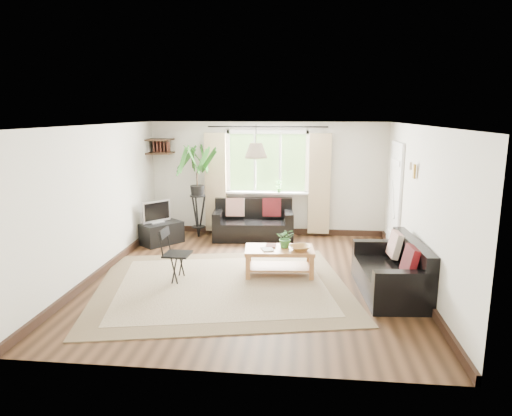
# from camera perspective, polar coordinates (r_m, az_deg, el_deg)

# --- Properties ---
(floor) EXTENTS (5.50, 5.50, 0.00)m
(floor) POSITION_cam_1_polar(r_m,az_deg,el_deg) (7.39, -0.33, -8.63)
(floor) COLOR black
(floor) RESTS_ON ground
(ceiling) EXTENTS (5.50, 5.50, 0.00)m
(ceiling) POSITION_cam_1_polar(r_m,az_deg,el_deg) (6.93, -0.35, 10.31)
(ceiling) COLOR white
(ceiling) RESTS_ON floor
(wall_back) EXTENTS (5.00, 0.02, 2.40)m
(wall_back) POSITION_cam_1_polar(r_m,az_deg,el_deg) (9.76, 1.44, 3.67)
(wall_back) COLOR beige
(wall_back) RESTS_ON floor
(wall_front) EXTENTS (5.00, 0.02, 2.40)m
(wall_front) POSITION_cam_1_polar(r_m,az_deg,el_deg) (4.42, -4.29, -6.42)
(wall_front) COLOR beige
(wall_front) RESTS_ON floor
(wall_left) EXTENTS (0.02, 5.50, 2.40)m
(wall_left) POSITION_cam_1_polar(r_m,az_deg,el_deg) (7.74, -19.06, 0.88)
(wall_left) COLOR beige
(wall_left) RESTS_ON floor
(wall_right) EXTENTS (0.02, 5.50, 2.40)m
(wall_right) POSITION_cam_1_polar(r_m,az_deg,el_deg) (7.23, 19.76, 0.09)
(wall_right) COLOR beige
(wall_right) RESTS_ON floor
(rug) EXTENTS (4.30, 3.88, 0.02)m
(rug) POSITION_cam_1_polar(r_m,az_deg,el_deg) (7.06, -4.21, -9.59)
(rug) COLOR #BFB594
(rug) RESTS_ON floor
(window) EXTENTS (2.50, 0.16, 2.16)m
(window) POSITION_cam_1_polar(r_m,az_deg,el_deg) (9.68, 1.43, 5.69)
(window) COLOR white
(window) RESTS_ON wall_back
(door) EXTENTS (0.06, 0.96, 2.06)m
(door) POSITION_cam_1_polar(r_m,az_deg,el_deg) (8.89, 16.95, 1.05)
(door) COLOR silver
(door) RESTS_ON wall_right
(corner_shelf) EXTENTS (0.50, 0.50, 0.34)m
(corner_shelf) POSITION_cam_1_polar(r_m,az_deg,el_deg) (9.88, -11.90, 7.55)
(corner_shelf) COLOR black
(corner_shelf) RESTS_ON wall_back
(pendant_lamp) EXTENTS (0.36, 0.36, 0.54)m
(pendant_lamp) POSITION_cam_1_polar(r_m,az_deg,el_deg) (7.34, -0.00, 7.66)
(pendant_lamp) COLOR beige
(pendant_lamp) RESTS_ON ceiling
(wall_sconce) EXTENTS (0.12, 0.12, 0.28)m
(wall_sconce) POSITION_cam_1_polar(r_m,az_deg,el_deg) (7.42, 18.99, 4.66)
(wall_sconce) COLOR beige
(wall_sconce) RESTS_ON wall_right
(sofa_back) EXTENTS (1.70, 0.95, 0.77)m
(sofa_back) POSITION_cam_1_polar(r_m,az_deg,el_deg) (9.48, -0.35, -1.59)
(sofa_back) COLOR black
(sofa_back) RESTS_ON floor
(sofa_right) EXTENTS (1.67, 0.93, 0.76)m
(sofa_right) POSITION_cam_1_polar(r_m,az_deg,el_deg) (6.92, 16.39, -7.23)
(sofa_right) COLOR black
(sofa_right) RESTS_ON floor
(coffee_table) EXTENTS (1.14, 0.68, 0.45)m
(coffee_table) POSITION_cam_1_polar(r_m,az_deg,el_deg) (7.42, 2.93, -6.71)
(coffee_table) COLOR brown
(coffee_table) RESTS_ON floor
(table_plant) EXTENTS (0.29, 0.25, 0.31)m
(table_plant) POSITION_cam_1_polar(r_m,az_deg,el_deg) (7.36, 3.72, -3.77)
(table_plant) COLOR #306D2B
(table_plant) RESTS_ON coffee_table
(bowl) EXTENTS (0.41, 0.41, 0.08)m
(bowl) POSITION_cam_1_polar(r_m,az_deg,el_deg) (7.27, 5.49, -4.99)
(bowl) COLOR olive
(bowl) RESTS_ON coffee_table
(book_a) EXTENTS (0.24, 0.28, 0.02)m
(book_a) POSITION_cam_1_polar(r_m,az_deg,el_deg) (7.26, 0.75, -5.20)
(book_a) COLOR white
(book_a) RESTS_ON coffee_table
(book_b) EXTENTS (0.17, 0.23, 0.02)m
(book_b) POSITION_cam_1_polar(r_m,az_deg,el_deg) (7.47, 1.23, -4.70)
(book_b) COLOR brown
(book_b) RESTS_ON coffee_table
(tv_stand) EXTENTS (0.86, 0.90, 0.43)m
(tv_stand) POSITION_cam_1_polar(r_m,az_deg,el_deg) (9.35, -11.70, -3.11)
(tv_stand) COLOR black
(tv_stand) RESTS_ON floor
(tv) EXTENTS (0.55, 0.60, 0.47)m
(tv) POSITION_cam_1_polar(r_m,az_deg,el_deg) (9.27, -12.36, -0.39)
(tv) COLOR #A5A5AA
(tv) RESTS_ON tv_stand
(palm_stand) EXTENTS (0.80, 0.80, 1.94)m
(palm_stand) POSITION_cam_1_polar(r_m,az_deg,el_deg) (9.59, -7.33, 2.05)
(palm_stand) COLOR black
(palm_stand) RESTS_ON floor
(folding_chair) EXTENTS (0.45, 0.45, 0.84)m
(folding_chair) POSITION_cam_1_polar(r_m,az_deg,el_deg) (7.21, -9.79, -5.82)
(folding_chair) COLOR black
(folding_chair) RESTS_ON floor
(sill_plant) EXTENTS (0.14, 0.10, 0.27)m
(sill_plant) POSITION_cam_1_polar(r_m,az_deg,el_deg) (9.65, 2.86, 2.76)
(sill_plant) COLOR #2D6023
(sill_plant) RESTS_ON window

